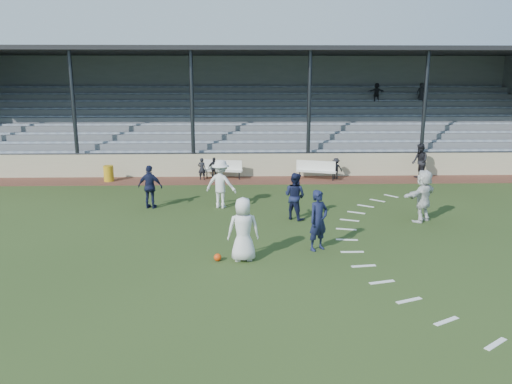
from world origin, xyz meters
TOP-DOWN VIEW (x-y plane):
  - ground at (0.00, 0.00)m, footprint 90.00×90.00m
  - cinder_track at (0.00, 10.50)m, footprint 34.00×2.00m
  - retaining_wall at (0.00, 11.55)m, footprint 34.00×0.18m
  - bench_left at (-1.45, 10.95)m, footprint 2.04×0.85m
  - bench_right at (3.29, 10.59)m, footprint 2.02×1.07m
  - trash_bin at (-7.14, 10.46)m, footprint 0.49×0.49m
  - football at (-1.20, -0.62)m, footprint 0.22×0.22m
  - player_white_lead at (-0.45, -0.57)m, footprint 0.96×0.66m
  - player_navy_lead at (1.83, 0.26)m, footprint 0.82×0.75m
  - player_navy_mid at (1.46, 3.60)m, footprint 1.08×1.05m
  - player_white_wing at (-1.33, 5.30)m, footprint 1.42×1.09m
  - player_navy_wing at (-4.14, 5.31)m, footprint 1.09×0.63m
  - player_white_back at (6.09, 3.17)m, footprint 1.73×1.57m
  - official at (8.54, 10.47)m, footprint 0.73×0.92m
  - sub_left_near at (-2.50, 10.70)m, footprint 0.45×0.33m
  - sub_left_far at (-1.88, 10.69)m, footprint 0.70×0.37m
  - sub_right at (4.33, 10.75)m, footprint 0.73×0.48m
  - grandstand at (0.01, 16.26)m, footprint 34.60×9.00m
  - penalty_arc at (4.12, 0.00)m, footprint 3.89×14.63m

SIDE VIEW (x-z plane):
  - ground at x=0.00m, z-range 0.00..0.00m
  - penalty_arc at x=4.12m, z-range 0.00..0.01m
  - cinder_track at x=0.00m, z-range 0.00..0.02m
  - football at x=-1.20m, z-range 0.00..0.22m
  - trash_bin at x=-7.14m, z-range 0.02..0.81m
  - sub_right at x=4.33m, z-range 0.02..1.09m
  - sub_left_near at x=-2.50m, z-range 0.02..1.14m
  - bench_left at x=-1.45m, z-range 0.11..1.06m
  - bench_right at x=3.29m, z-range 0.11..1.06m
  - sub_left_far at x=-1.88m, z-range 0.02..1.16m
  - retaining_wall at x=0.00m, z-range 0.00..1.20m
  - player_navy_wing at x=-4.14m, z-range 0.00..1.74m
  - player_navy_mid at x=1.46m, z-range 0.00..1.75m
  - official at x=8.54m, z-range 0.02..1.84m
  - player_white_lead at x=-0.45m, z-range 0.00..1.87m
  - player_navy_lead at x=1.83m, z-range 0.00..1.87m
  - player_white_back at x=6.09m, z-range 0.00..1.92m
  - player_white_wing at x=-1.33m, z-range 0.00..1.95m
  - grandstand at x=0.01m, z-range -1.10..5.51m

